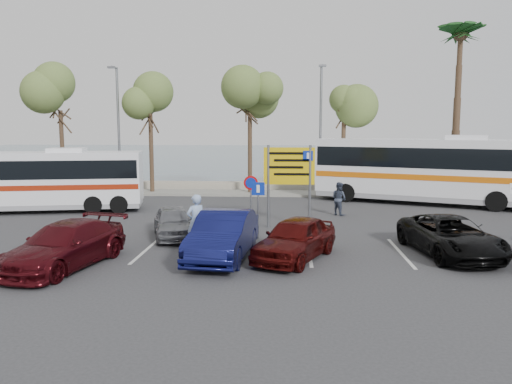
# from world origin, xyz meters

# --- Properties ---
(ground) EXTENTS (120.00, 120.00, 0.00)m
(ground) POSITION_xyz_m (0.00, 0.00, 0.00)
(ground) COLOR #313133
(ground) RESTS_ON ground
(kerb_strip) EXTENTS (44.00, 2.40, 0.15)m
(kerb_strip) POSITION_xyz_m (0.00, 14.00, 0.07)
(kerb_strip) COLOR gray
(kerb_strip) RESTS_ON ground
(seawall) EXTENTS (48.00, 0.80, 0.60)m
(seawall) POSITION_xyz_m (0.00, 16.00, 0.30)
(seawall) COLOR #A29581
(seawall) RESTS_ON ground
(sea) EXTENTS (140.00, 140.00, 0.00)m
(sea) POSITION_xyz_m (0.00, 60.00, 0.01)
(sea) COLOR #45616F
(sea) RESTS_ON ground
(tree_far_left) EXTENTS (3.20, 3.20, 7.60)m
(tree_far_left) POSITION_xyz_m (-14.00, 14.00, 6.33)
(tree_far_left) COLOR #382619
(tree_far_left) RESTS_ON kerb_strip
(tree_left) EXTENTS (3.20, 3.20, 7.20)m
(tree_left) POSITION_xyz_m (-8.00, 14.00, 6.00)
(tree_left) COLOR #382619
(tree_left) RESTS_ON kerb_strip
(tree_mid) EXTENTS (3.20, 3.20, 8.00)m
(tree_mid) POSITION_xyz_m (-1.50, 14.00, 6.65)
(tree_mid) COLOR #382619
(tree_mid) RESTS_ON kerb_strip
(tree_right) EXTENTS (3.20, 3.20, 7.40)m
(tree_right) POSITION_xyz_m (4.50, 14.00, 6.17)
(tree_right) COLOR #382619
(tree_right) RESTS_ON kerb_strip
(palm_tree) EXTENTS (4.80, 4.80, 11.20)m
(palm_tree) POSITION_xyz_m (11.50, 14.00, 9.87)
(palm_tree) COLOR #382619
(palm_tree) RESTS_ON kerb_strip
(street_lamp_left) EXTENTS (0.45, 1.15, 8.01)m
(street_lamp_left) POSITION_xyz_m (-10.00, 13.52, 4.60)
(street_lamp_left) COLOR slate
(street_lamp_left) RESTS_ON kerb_strip
(street_lamp_right) EXTENTS (0.45, 1.15, 8.01)m
(street_lamp_right) POSITION_xyz_m (3.00, 13.52, 4.60)
(street_lamp_right) COLOR slate
(street_lamp_right) RESTS_ON kerb_strip
(direction_sign) EXTENTS (2.20, 0.12, 3.60)m
(direction_sign) POSITION_xyz_m (1.00, 3.20, 2.43)
(direction_sign) COLOR slate
(direction_sign) RESTS_ON ground
(sign_no_stop) EXTENTS (0.60, 0.08, 2.35)m
(sign_no_stop) POSITION_xyz_m (-0.60, 2.38, 1.58)
(sign_no_stop) COLOR slate
(sign_no_stop) RESTS_ON ground
(sign_parking) EXTENTS (0.50, 0.07, 2.25)m
(sign_parking) POSITION_xyz_m (-0.20, 0.79, 1.47)
(sign_parking) COLOR slate
(sign_parking) RESTS_ON ground
(lane_markings) EXTENTS (12.02, 4.20, 0.01)m
(lane_markings) POSITION_xyz_m (-1.14, -1.00, 0.00)
(lane_markings) COLOR silver
(lane_markings) RESTS_ON ground
(coach_bus_left) EXTENTS (10.85, 4.30, 3.31)m
(coach_bus_left) POSITION_xyz_m (-12.00, 6.50, 1.54)
(coach_bus_left) COLOR white
(coach_bus_left) RESTS_ON ground
(coach_bus_right) EXTENTS (12.74, 7.24, 3.94)m
(coach_bus_right) POSITION_xyz_m (8.96, 10.50, 1.83)
(coach_bus_right) COLOR white
(coach_bus_right) RESTS_ON ground
(car_silver_a) EXTENTS (2.44, 3.91, 1.24)m
(car_silver_a) POSITION_xyz_m (-3.60, 0.95, 0.62)
(car_silver_a) COLOR slate
(car_silver_a) RESTS_ON ground
(car_blue) EXTENTS (2.10, 4.88, 1.56)m
(car_blue) POSITION_xyz_m (-1.20, -2.12, 0.78)
(car_blue) COLOR #10144D
(car_blue) RESTS_ON ground
(car_maroon) EXTENTS (3.00, 5.13, 1.40)m
(car_maroon) POSITION_xyz_m (-6.00, -3.50, 0.70)
(car_maroon) COLOR #480C11
(car_maroon) RESTS_ON ground
(car_red) EXTENTS (3.23, 4.46, 1.41)m
(car_red) POSITION_xyz_m (1.20, -2.10, 0.71)
(car_red) COLOR #470B0A
(car_red) RESTS_ON ground
(suv_black) EXTENTS (2.95, 5.09, 1.33)m
(suv_black) POSITION_xyz_m (6.51, -1.24, 0.67)
(suv_black) COLOR black
(suv_black) RESTS_ON ground
(pedestrian_near) EXTENTS (0.86, 0.82, 1.98)m
(pedestrian_near) POSITION_xyz_m (-2.35, -0.82, 0.99)
(pedestrian_near) COLOR #92ABD4
(pedestrian_near) RESTS_ON ground
(pedestrian_far) EXTENTS (1.00, 1.02, 1.66)m
(pedestrian_far) POSITION_xyz_m (3.51, 6.50, 0.83)
(pedestrian_far) COLOR #373F53
(pedestrian_far) RESTS_ON ground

